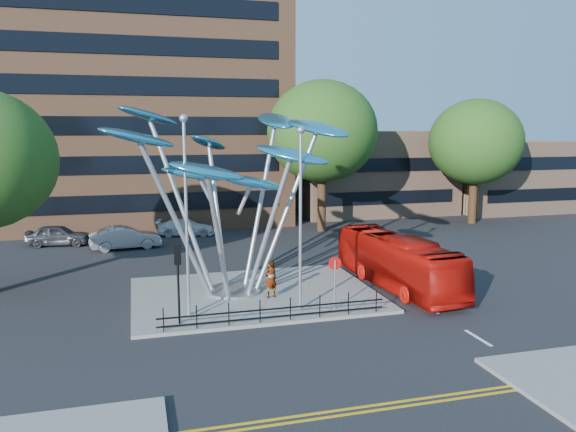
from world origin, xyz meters
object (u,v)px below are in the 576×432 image
object	(u,v)px
parked_car_mid	(125,238)
pedestrian	(271,279)
red_bus	(397,262)
parked_car_left	(58,235)
traffic_light_island	(178,267)
tree_far	(476,142)
leaf_sculpture	(229,159)
parked_car_right	(186,227)
no_entry_sign_island	(335,274)
street_lamp_left	(186,199)
tree_right	(322,132)
street_lamp_right	(300,202)

from	to	relation	value
parked_car_mid	pedestrian	bearing A→B (deg)	-161.86
red_bus	parked_car_left	world-z (taller)	red_bus
traffic_light_island	parked_car_left	world-z (taller)	traffic_light_island
tree_far	parked_car_left	xyz separation A→B (m)	(-34.03, -0.42, -6.35)
red_bus	parked_car_left	size ratio (longest dim) A/B	2.24
leaf_sculpture	parked_car_right	distance (m)	17.49
leaf_sculpture	no_entry_sign_island	size ratio (longest dim) A/B	5.19
street_lamp_left	pedestrian	xyz separation A→B (m)	(4.12, 1.55, -4.28)
tree_right	street_lamp_left	bearing A→B (deg)	-124.05
street_lamp_right	parked_car_right	distance (m)	20.76
pedestrian	no_entry_sign_island	bearing A→B (deg)	116.14
tree_right	parked_car_right	xyz separation A→B (m)	(-10.86, 1.00, -7.39)
tree_right	tree_far	distance (m)	14.03
parked_car_right	traffic_light_island	bearing A→B (deg)	-176.86
parked_car_left	traffic_light_island	bearing A→B (deg)	-152.47
street_lamp_right	parked_car_mid	size ratio (longest dim) A/B	1.74
tree_far	leaf_sculpture	xyz separation A→B (m)	(-24.07, -15.32, -0.23)
street_lamp_left	leaf_sculpture	bearing A→B (deg)	52.60
traffic_light_island	pedestrian	size ratio (longest dim) A/B	1.86
street_lamp_right	pedestrian	bearing A→B (deg)	113.26
tree_far	tree_right	bearing A→B (deg)	-180.00
street_lamp_right	parked_car_left	distance (m)	22.83
street_lamp_left	parked_car_left	bearing A→B (deg)	112.60
tree_right	traffic_light_island	xyz separation A→B (m)	(-13.00, -19.50, -5.42)
tree_far	pedestrian	world-z (taller)	tree_far
street_lamp_left	pedestrian	size ratio (longest dim) A/B	4.77
tree_right	no_entry_sign_island	bearing A→B (deg)	-107.12
parked_car_mid	parked_car_right	world-z (taller)	parked_car_mid
traffic_light_island	parked_car_right	bearing A→B (deg)	84.05
street_lamp_right	leaf_sculpture	bearing A→B (deg)	124.91
tree_right	pedestrian	bearing A→B (deg)	-116.32
red_bus	parked_car_mid	world-z (taller)	red_bus
tree_far	red_bus	bearing A→B (deg)	-133.07
red_bus	parked_car_right	size ratio (longest dim) A/B	2.24
red_bus	tree_far	bearing A→B (deg)	42.88
parked_car_mid	street_lamp_left	bearing A→B (deg)	-177.87
red_bus	street_lamp_left	bearing A→B (deg)	-173.70
street_lamp_right	parked_car_left	bearing A→B (deg)	123.98
traffic_light_island	parked_car_mid	xyz separation A→B (m)	(-2.36, 16.61, -1.83)
tree_right	no_entry_sign_island	xyz separation A→B (m)	(-6.00, -19.48, -6.22)
tree_far	no_entry_sign_island	xyz separation A→B (m)	(-20.00, -19.48, -5.29)
leaf_sculpture	parked_car_mid	bearing A→B (deg)	113.07
tree_far	no_entry_sign_island	bearing A→B (deg)	-135.75
street_lamp_left	tree_far	bearing A→B (deg)	34.92
tree_right	street_lamp_left	world-z (taller)	tree_right
parked_car_right	leaf_sculpture	bearing A→B (deg)	-168.12
red_bus	pedestrian	distance (m)	7.01
tree_far	street_lamp_left	xyz separation A→B (m)	(-26.50, -18.50, -1.75)
street_lamp_left	street_lamp_right	bearing A→B (deg)	-5.71
traffic_light_island	parked_car_left	xyz separation A→B (m)	(-7.03, 19.08, -1.86)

